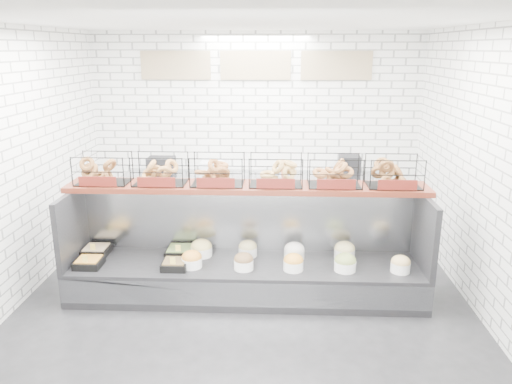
{
  "coord_description": "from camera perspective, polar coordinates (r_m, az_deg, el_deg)",
  "views": [
    {
      "loc": [
        0.35,
        -4.93,
        2.76
      ],
      "look_at": [
        0.11,
        0.45,
        1.19
      ],
      "focal_mm": 35.0,
      "sensor_mm": 36.0,
      "label": 1
    }
  ],
  "objects": [
    {
      "name": "room_shell",
      "position": [
        5.58,
        -1.05,
        9.01
      ],
      "size": [
        5.02,
        5.51,
        3.01
      ],
      "color": "white",
      "rests_on": "ground"
    },
    {
      "name": "bagel_shelf",
      "position": [
        5.63,
        -1.07,
        2.12
      ],
      "size": [
        4.1,
        0.5,
        0.4
      ],
      "color": "#48180F",
      "rests_on": "display_case"
    },
    {
      "name": "display_case",
      "position": [
        5.81,
        -1.11,
        -8.49
      ],
      "size": [
        4.0,
        0.9,
        1.2
      ],
      "color": "black",
      "rests_on": "ground"
    },
    {
      "name": "prep_counter",
      "position": [
        7.71,
        -0.2,
        -1.05
      ],
      "size": [
        4.0,
        0.6,
        1.2
      ],
      "color": "#93969B",
      "rests_on": "ground"
    },
    {
      "name": "ground",
      "position": [
        5.66,
        -1.33,
        -12.97
      ],
      "size": [
        5.5,
        5.5,
        0.0
      ],
      "primitive_type": "plane",
      "color": "black",
      "rests_on": "ground"
    }
  ]
}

